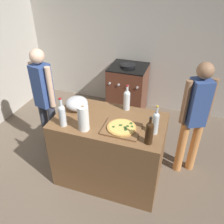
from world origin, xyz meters
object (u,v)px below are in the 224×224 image
Objects in this scene: pizza at (122,127)px; stove at (128,90)px; person_in_stripes at (44,98)px; person_in_red at (195,115)px; wine_bottle_amber at (127,99)px; paper_towel_roll at (83,118)px; wine_bottle_dark at (62,114)px; wine_bottle_clear at (149,132)px; mixing_bowl at (77,103)px; wine_bottle_green at (156,122)px.

pizza is 0.33× the size of stove.
person_in_stripes is 1.00× the size of person_in_red.
wine_bottle_amber is at bearing -167.89° from person_in_red.
paper_towel_roll is 0.85× the size of wine_bottle_dark.
wine_bottle_clear is at bearing 0.41° from wine_bottle_dark.
wine_bottle_clear is at bearing -21.12° from pizza.
mixing_bowl is 1.01m from wine_bottle_clear.
wine_bottle_amber reaches higher than stove.
mixing_bowl is 0.43m from paper_towel_roll.
wine_bottle_dark is 1.06× the size of wine_bottle_amber.
pizza is 1.02× the size of wine_bottle_clear.
pizza is 0.42m from paper_towel_roll.
wine_bottle_amber is 0.55m from wine_bottle_green.
pizza is 0.35m from wine_bottle_clear.
mixing_bowl is 1.66m from stove.
paper_towel_roll is 0.87× the size of wine_bottle_green.
mixing_bowl is at bearing 170.46° from wine_bottle_green.
wine_bottle_green is at bearing -126.84° from person_in_red.
wine_bottle_green is at bearing -11.90° from person_in_stripes.
pizza is 1.17× the size of mixing_bowl.
wine_bottle_clear is at bearing -0.14° from paper_towel_roll.
person_in_stripes is (-1.15, -0.03, -0.17)m from wine_bottle_amber.
wine_bottle_dark is (-0.00, -0.35, 0.06)m from mixing_bowl.
wine_bottle_green is (0.03, 0.18, 0.01)m from wine_bottle_clear.
paper_towel_roll is at bearing -54.16° from mixing_bowl.
person_in_red is (1.38, 0.72, -0.17)m from wine_bottle_dark.
person_in_stripes is at bearing 148.50° from paper_towel_roll.
wine_bottle_green is at bearing -9.54° from mixing_bowl.
paper_towel_roll is 0.18× the size of person_in_stripes.
mixing_bowl reaches higher than pizza.
paper_towel_roll is 0.94× the size of wine_bottle_clear.
mixing_bowl is 0.28× the size of stove.
person_in_red is at bearing 15.08° from mixing_bowl.
wine_bottle_amber is (-0.38, 0.54, 0.00)m from wine_bottle_clear.
wine_bottle_dark is (-0.25, -0.01, 0.00)m from paper_towel_roll.
pizza is 0.96m from person_in_red.
wine_bottle_amber is at bearing 19.17° from mixing_bowl.
stove is at bearing 113.65° from wine_bottle_green.
pizza is 0.20× the size of person_in_red.
mixing_bowl is at bearing 89.98° from wine_bottle_dark.
wine_bottle_green reaches higher than stove.
mixing_bowl is (-0.64, 0.22, 0.05)m from pizza.
stove is (-0.41, 1.77, -0.49)m from pizza.
mixing_bowl is at bearing -15.82° from person_in_stripes.
wine_bottle_clear is (0.31, -0.12, 0.11)m from pizza.
pizza is at bearing -170.55° from wine_bottle_green.
paper_towel_roll is at bearing -89.51° from stove.
mixing_bowl is 0.61m from person_in_stripes.
wine_bottle_dark is at bearing -169.29° from wine_bottle_green.
mixing_bowl is at bearing -160.83° from wine_bottle_amber.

